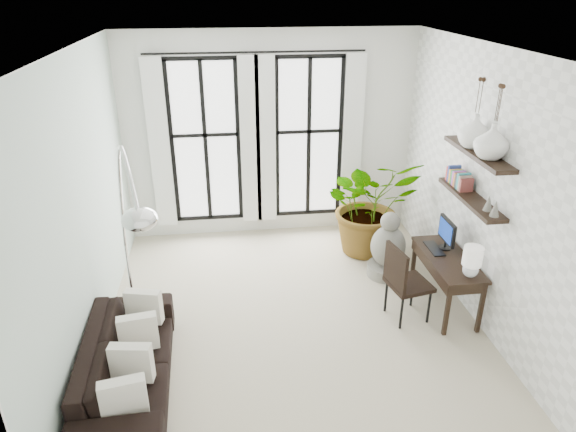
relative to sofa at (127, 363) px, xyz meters
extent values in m
plane|color=#BEB497|center=(1.80, 0.97, -0.31)|extent=(5.00, 5.00, 0.00)
plane|color=white|center=(1.80, 0.97, 2.89)|extent=(5.00, 5.00, 0.00)
plane|color=silver|center=(-0.45, 0.97, 1.29)|extent=(0.00, 5.00, 5.00)
plane|color=white|center=(4.05, 0.97, 1.29)|extent=(0.00, 5.00, 5.00)
plane|color=white|center=(1.80, 3.47, 1.29)|extent=(4.50, 0.00, 4.50)
cube|color=white|center=(0.80, 3.44, 1.24)|extent=(1.00, 0.02, 2.50)
cube|color=white|center=(0.12, 3.34, 1.24)|extent=(0.30, 0.04, 2.60)
cube|color=white|center=(1.48, 3.34, 1.24)|extent=(0.30, 0.04, 2.60)
cube|color=white|center=(2.40, 3.44, 1.24)|extent=(1.00, 0.02, 2.50)
cube|color=white|center=(1.72, 3.34, 1.24)|extent=(0.30, 0.04, 2.60)
cube|color=white|center=(3.08, 3.34, 1.24)|extent=(0.30, 0.04, 2.60)
cylinder|color=black|center=(1.60, 3.35, 2.57)|extent=(3.20, 0.03, 0.03)
cube|color=black|center=(3.91, 0.96, 1.19)|extent=(0.25, 1.30, 0.05)
cube|color=black|center=(3.91, 0.96, 1.74)|extent=(0.25, 1.30, 0.05)
cube|color=#E24038|center=(3.91, 1.51, 1.31)|extent=(0.16, 0.03, 0.18)
cube|color=#2B4098|center=(3.91, 1.47, 1.31)|extent=(0.16, 0.04, 0.18)
cube|color=#FCA138|center=(3.91, 1.42, 1.31)|extent=(0.16, 0.04, 0.18)
cube|color=#2E8A44|center=(3.91, 1.38, 1.31)|extent=(0.16, 0.04, 0.18)
cube|color=#B456C9|center=(3.91, 1.33, 1.31)|extent=(0.16, 0.04, 0.18)
cube|color=orange|center=(3.91, 1.29, 1.31)|extent=(0.16, 0.04, 0.18)
cube|color=#414141|center=(3.91, 1.24, 1.31)|extent=(0.16, 0.04, 0.18)
cube|color=teal|center=(3.91, 1.20, 1.31)|extent=(0.16, 0.04, 0.18)
cube|color=tan|center=(3.91, 1.15, 1.31)|extent=(0.16, 0.04, 0.18)
cube|color=brown|center=(3.91, 1.11, 1.31)|extent=(0.16, 0.04, 0.18)
cone|color=gray|center=(3.91, 0.56, 1.31)|extent=(0.10, 0.10, 0.18)
cone|color=gray|center=(3.91, 0.41, 1.31)|extent=(0.10, 0.10, 0.18)
imported|color=black|center=(0.00, 0.00, 0.00)|extent=(0.90, 2.14, 0.62)
cube|color=silver|center=(0.10, -0.70, 0.19)|extent=(0.40, 0.12, 0.40)
cube|color=silver|center=(0.10, -0.23, 0.19)|extent=(0.40, 0.12, 0.40)
cube|color=silver|center=(0.10, 0.23, 0.19)|extent=(0.40, 0.12, 0.40)
cube|color=silver|center=(0.10, 0.70, 0.19)|extent=(0.40, 0.12, 0.40)
imported|color=#2D7228|center=(3.19, 2.57, 0.46)|extent=(1.49, 1.32, 1.54)
cube|color=black|center=(3.75, 0.96, 0.39)|extent=(0.51, 1.22, 0.04)
cube|color=black|center=(3.73, 0.96, 0.31)|extent=(0.47, 1.16, 0.11)
cube|color=black|center=(3.54, 0.40, 0.04)|extent=(0.05, 0.05, 0.67)
cube|color=black|center=(3.96, 0.40, 0.04)|extent=(0.05, 0.05, 0.67)
cube|color=black|center=(3.54, 1.52, 0.04)|extent=(0.05, 0.05, 0.67)
cube|color=black|center=(3.96, 1.52, 0.04)|extent=(0.05, 0.05, 0.67)
cube|color=black|center=(3.80, 1.20, 0.66)|extent=(0.04, 0.42, 0.30)
cube|color=navy|center=(3.77, 1.20, 0.66)|extent=(0.00, 0.36, 0.24)
cube|color=black|center=(3.66, 1.20, 0.42)|extent=(0.15, 0.40, 0.02)
sphere|color=silver|center=(3.80, 0.49, 0.50)|extent=(0.18, 0.18, 0.18)
cylinder|color=white|center=(3.80, 0.49, 0.69)|extent=(0.22, 0.22, 0.22)
cube|color=black|center=(3.22, 0.81, 0.16)|extent=(0.56, 0.56, 0.05)
cube|color=black|center=(3.01, 0.77, 0.42)|extent=(0.14, 0.47, 0.52)
cylinder|color=black|center=(3.03, 0.62, -0.09)|extent=(0.03, 0.03, 0.44)
cylinder|color=black|center=(3.41, 0.62, -0.09)|extent=(0.03, 0.03, 0.44)
cylinder|color=black|center=(3.03, 1.00, -0.09)|extent=(0.03, 0.03, 0.44)
cylinder|color=black|center=(3.41, 1.00, -0.09)|extent=(0.03, 0.03, 0.44)
cylinder|color=silver|center=(-0.10, 1.14, -0.26)|extent=(0.36, 0.36, 0.10)
cylinder|color=silver|center=(-0.10, 1.14, 0.25)|extent=(0.04, 0.04, 1.01)
ellipsoid|color=silver|center=(0.30, 0.05, 1.56)|extent=(0.32, 0.32, 0.21)
cylinder|color=gray|center=(3.27, 1.81, -0.23)|extent=(0.54, 0.54, 0.16)
ellipsoid|color=gray|center=(3.27, 1.81, 0.15)|extent=(0.48, 0.48, 0.59)
sphere|color=gray|center=(3.27, 1.81, 0.52)|extent=(0.27, 0.27, 0.27)
imported|color=white|center=(3.91, 0.71, 1.96)|extent=(0.37, 0.37, 0.38)
imported|color=white|center=(3.91, 1.11, 1.96)|extent=(0.37, 0.37, 0.38)
camera|label=1|loc=(1.10, -4.24, 3.53)|focal=32.00mm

